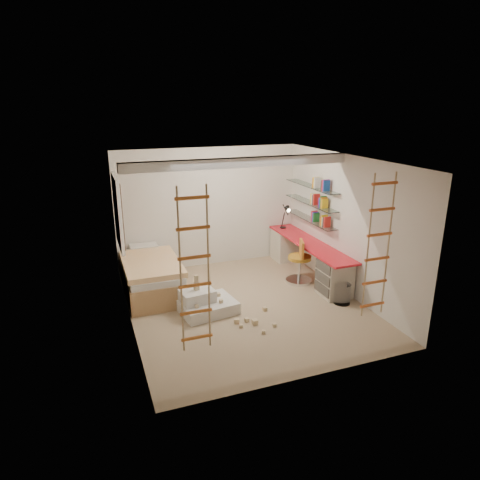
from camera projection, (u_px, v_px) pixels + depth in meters
name	position (u px, v px, depth m)	size (l,w,h in m)	color
floor	(246.00, 306.00, 7.68)	(4.50, 4.50, 0.00)	tan
ceiling_beam	(240.00, 163.00, 7.18)	(4.00, 0.18, 0.16)	white
window_frame	(118.00, 212.00, 7.90)	(0.06, 1.15, 1.35)	white
window_blind	(120.00, 212.00, 7.91)	(0.02, 1.00, 1.20)	#4C2D1E
rope_ladder_left	(195.00, 271.00, 5.21)	(0.41, 0.04, 2.13)	#C76722
rope_ladder_right	(378.00, 247.00, 6.11)	(0.41, 0.04, 2.13)	#CA5022
waste_bin	(342.00, 294.00, 7.73)	(0.30, 0.30, 0.37)	white
desk	(308.00, 258.00, 8.90)	(0.56, 2.80, 0.75)	red
shelves	(311.00, 203.00, 8.85)	(0.25, 1.80, 0.71)	white
bed	(151.00, 275.00, 8.19)	(1.02, 2.00, 0.69)	#AD7F51
task_lamp	(287.00, 213.00, 9.52)	(0.14, 0.36, 0.57)	black
swivel_chair	(299.00, 267.00, 8.61)	(0.68, 0.68, 0.90)	#B58122
play_platform	(205.00, 303.00, 7.41)	(1.02, 0.84, 0.41)	silver
toy_blocks	(230.00, 307.00, 7.17)	(1.25, 1.20, 0.68)	#CCB284
books	(311.00, 199.00, 8.82)	(0.14, 0.64, 0.92)	red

